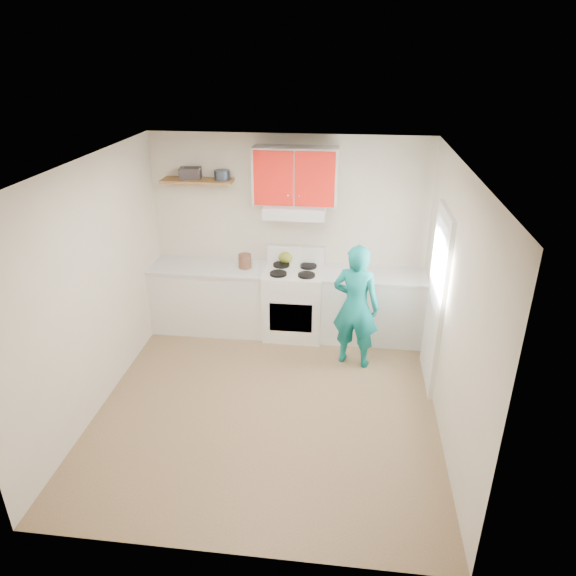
# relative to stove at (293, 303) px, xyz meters

# --- Properties ---
(floor) EXTENTS (3.80, 3.80, 0.00)m
(floor) POSITION_rel_stove_xyz_m (-0.10, -1.57, -0.46)
(floor) COLOR brown
(floor) RESTS_ON ground
(ceiling) EXTENTS (3.60, 3.80, 0.04)m
(ceiling) POSITION_rel_stove_xyz_m (-0.10, -1.57, 2.14)
(ceiling) COLOR white
(ceiling) RESTS_ON floor
(back_wall) EXTENTS (3.60, 0.04, 2.60)m
(back_wall) POSITION_rel_stove_xyz_m (-0.10, 0.32, 0.84)
(back_wall) COLOR beige
(back_wall) RESTS_ON floor
(front_wall) EXTENTS (3.60, 0.04, 2.60)m
(front_wall) POSITION_rel_stove_xyz_m (-0.10, -3.47, 0.84)
(front_wall) COLOR beige
(front_wall) RESTS_ON floor
(left_wall) EXTENTS (0.04, 3.80, 2.60)m
(left_wall) POSITION_rel_stove_xyz_m (-1.90, -1.57, 0.84)
(left_wall) COLOR beige
(left_wall) RESTS_ON floor
(right_wall) EXTENTS (0.04, 3.80, 2.60)m
(right_wall) POSITION_rel_stove_xyz_m (1.70, -1.57, 0.84)
(right_wall) COLOR beige
(right_wall) RESTS_ON floor
(door) EXTENTS (0.05, 0.85, 2.05)m
(door) POSITION_rel_stove_xyz_m (1.68, -0.88, 0.56)
(door) COLOR white
(door) RESTS_ON floor
(door_glass) EXTENTS (0.01, 0.55, 0.95)m
(door_glass) POSITION_rel_stove_xyz_m (1.65, -0.88, 0.99)
(door_glass) COLOR white
(door_glass) RESTS_ON door
(counter_left) EXTENTS (1.52, 0.60, 0.90)m
(counter_left) POSITION_rel_stove_xyz_m (-1.14, 0.02, -0.01)
(counter_left) COLOR silver
(counter_left) RESTS_ON floor
(counter_right) EXTENTS (1.32, 0.60, 0.90)m
(counter_right) POSITION_rel_stove_xyz_m (1.04, 0.02, -0.01)
(counter_right) COLOR silver
(counter_right) RESTS_ON floor
(stove) EXTENTS (0.76, 0.65, 0.92)m
(stove) POSITION_rel_stove_xyz_m (0.00, 0.00, 0.00)
(stove) COLOR white
(stove) RESTS_ON floor
(range_hood) EXTENTS (0.76, 0.44, 0.15)m
(range_hood) POSITION_rel_stove_xyz_m (0.00, 0.10, 1.24)
(range_hood) COLOR silver
(range_hood) RESTS_ON back_wall
(upper_cabinets) EXTENTS (1.02, 0.33, 0.70)m
(upper_cabinets) POSITION_rel_stove_xyz_m (0.00, 0.16, 1.66)
(upper_cabinets) COLOR red
(upper_cabinets) RESTS_ON back_wall
(shelf) EXTENTS (0.90, 0.30, 0.04)m
(shelf) POSITION_rel_stove_xyz_m (-1.25, 0.18, 1.56)
(shelf) COLOR brown
(shelf) RESTS_ON back_wall
(books) EXTENTS (0.28, 0.22, 0.14)m
(books) POSITION_rel_stove_xyz_m (-1.34, 0.21, 1.65)
(books) COLOR #362F32
(books) RESTS_ON shelf
(tin) EXTENTS (0.22, 0.22, 0.12)m
(tin) POSITION_rel_stove_xyz_m (-0.93, 0.19, 1.64)
(tin) COLOR #333D4C
(tin) RESTS_ON shelf
(kettle) EXTENTS (0.25, 0.25, 0.17)m
(kettle) POSITION_rel_stove_xyz_m (-0.13, 0.26, 0.55)
(kettle) COLOR olive
(kettle) RESTS_ON stove
(crock) EXTENTS (0.19, 0.19, 0.20)m
(crock) POSITION_rel_stove_xyz_m (-0.65, 0.03, 0.54)
(crock) COLOR #4F3022
(crock) RESTS_ON counter_left
(cutting_board) EXTENTS (0.29, 0.23, 0.02)m
(cutting_board) POSITION_rel_stove_xyz_m (0.63, -0.06, 0.45)
(cutting_board) COLOR olive
(cutting_board) RESTS_ON counter_right
(silicone_mat) EXTENTS (0.30, 0.25, 0.01)m
(silicone_mat) POSITION_rel_stove_xyz_m (1.27, 0.07, 0.44)
(silicone_mat) COLOR red
(silicone_mat) RESTS_ON counter_right
(person) EXTENTS (0.64, 0.51, 1.55)m
(person) POSITION_rel_stove_xyz_m (0.81, -0.64, 0.31)
(person) COLOR #0D7878
(person) RESTS_ON floor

